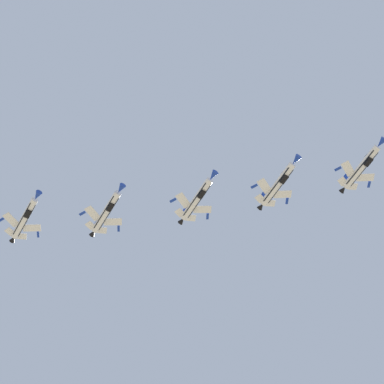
% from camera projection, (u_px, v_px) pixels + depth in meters
% --- Properties ---
extents(fighter_jet_lead, '(11.08, 14.55, 4.39)m').
position_uv_depth(fighter_jet_lead, '(362.00, 166.00, 151.88)').
color(fighter_jet_lead, white).
extents(fighter_jet_left_wing, '(11.06, 14.55, 4.39)m').
position_uv_depth(fighter_jet_left_wing, '(278.00, 183.00, 151.43)').
color(fighter_jet_left_wing, white).
extents(fighter_jet_right_wing, '(11.11, 14.55, 4.38)m').
position_uv_depth(fighter_jet_right_wing, '(197.00, 198.00, 154.00)').
color(fighter_jet_right_wing, white).
extents(fighter_jet_left_outer, '(11.10, 14.55, 4.38)m').
position_uv_depth(fighter_jet_left_outer, '(107.00, 211.00, 154.53)').
color(fighter_jet_left_outer, white).
extents(fighter_jet_right_outer, '(11.09, 14.55, 4.38)m').
position_uv_depth(fighter_jet_right_outer, '(25.00, 217.00, 156.95)').
color(fighter_jet_right_outer, white).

